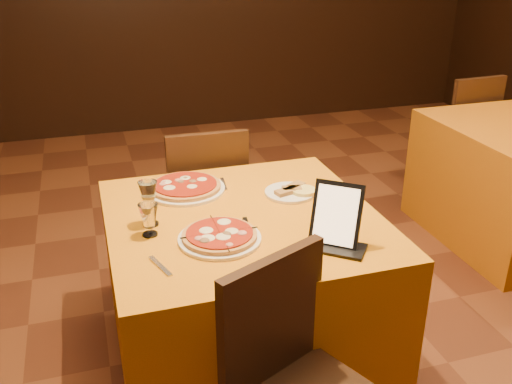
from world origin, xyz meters
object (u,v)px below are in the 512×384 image
object	(u,v)px
pizza_far	(185,188)
main_table	(244,292)
tablet	(336,215)
chair_main_far	(203,201)
wine_glass	(149,203)
chair_side_far	(454,132)
pizza_near	(220,237)
water_glass	(149,220)

from	to	relation	value
pizza_far	main_table	bearing A→B (deg)	-61.00
main_table	tablet	world-z (taller)	tablet
chair_main_far	wine_glass	xyz separation A→B (m)	(-0.37, -0.78, 0.39)
chair_side_far	pizza_near	bearing A→B (deg)	32.29
tablet	chair_side_far	bearing A→B (deg)	83.27
chair_main_far	tablet	bearing A→B (deg)	104.73
pizza_near	water_glass	bearing A→B (deg)	153.61
pizza_far	wine_glass	world-z (taller)	wine_glass
pizza_near	wine_glass	size ratio (longest dim) A/B	1.67
pizza_near	wine_glass	xyz separation A→B (m)	(-0.23, 0.21, 0.08)
wine_glass	main_table	bearing A→B (deg)	-5.15
pizza_near	wine_glass	distance (m)	0.32
chair_side_far	tablet	xyz separation A→B (m)	(-1.81, -1.77, 0.41)
pizza_near	pizza_far	xyz separation A→B (m)	(-0.04, 0.50, 0.00)
chair_side_far	pizza_far	distance (m)	2.54
chair_main_far	pizza_far	xyz separation A→B (m)	(-0.18, -0.50, 0.31)
main_table	pizza_near	distance (m)	0.45
chair_side_far	wine_glass	xyz separation A→B (m)	(-2.45, -1.42, 0.39)
chair_side_far	pizza_far	xyz separation A→B (m)	(-2.25, -1.13, 0.31)
main_table	chair_main_far	bearing A→B (deg)	90.00
water_glass	tablet	bearing A→B (deg)	-22.51
main_table	chair_main_far	size ratio (longest dim) A/B	1.21
pizza_near	chair_side_far	bearing A→B (deg)	36.29
pizza_near	pizza_far	bearing A→B (deg)	94.25
chair_main_far	pizza_far	distance (m)	0.61
chair_side_far	wine_glass	bearing A→B (deg)	26.10
main_table	wine_glass	size ratio (longest dim) A/B	5.79
pizza_near	tablet	size ratio (longest dim) A/B	1.30
chair_side_far	water_glass	world-z (taller)	chair_side_far
chair_main_far	tablet	xyz separation A→B (m)	(0.27, -1.14, 0.41)
main_table	wine_glass	distance (m)	0.60
main_table	chair_side_far	world-z (taller)	chair_side_far
main_table	chair_main_far	xyz separation A→B (m)	(0.00, 0.82, 0.08)
main_table	pizza_far	world-z (taller)	pizza_far
chair_side_far	wine_glass	world-z (taller)	wine_glass
main_table	pizza_near	bearing A→B (deg)	-129.25
chair_main_far	chair_side_far	xyz separation A→B (m)	(2.07, 0.63, 0.00)
pizza_far	chair_main_far	bearing A→B (deg)	70.13
water_glass	pizza_near	bearing A→B (deg)	-26.39
pizza_near	tablet	bearing A→B (deg)	-20.06
chair_side_far	wine_glass	distance (m)	2.85
wine_glass	water_glass	world-z (taller)	wine_glass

